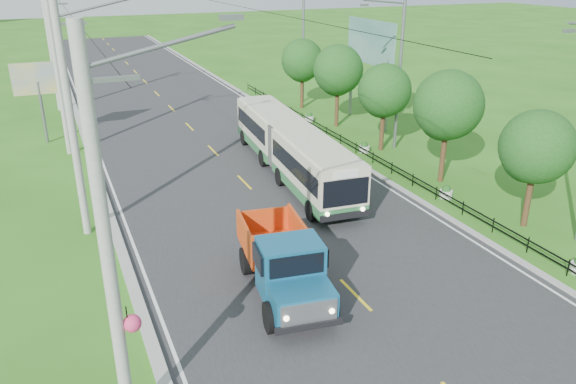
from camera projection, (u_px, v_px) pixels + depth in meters
ground at (355, 295)px, 19.96m from camera, size 240.00×240.00×0.00m
road at (204, 142)px, 36.95m from camera, size 14.00×120.00×0.02m
curb_left at (90, 155)px, 34.29m from camera, size 0.40×120.00×0.15m
curb_right at (303, 129)px, 39.55m from camera, size 0.30×120.00×0.10m
edge_line_left at (99, 154)px, 34.51m from camera, size 0.12×120.00×0.00m
edge_line_right at (296, 131)px, 39.38m from camera, size 0.12×120.00×0.00m
centre_dash at (355, 294)px, 19.95m from camera, size 0.12×2.20×0.00m
railing_right at (356, 149)px, 34.67m from camera, size 0.04×40.00×0.60m
pole_nearest at (110, 254)px, 12.52m from camera, size 3.51×0.44×10.00m
pole_near at (72, 119)px, 22.65m from camera, size 3.51×0.32×10.00m
pole_mid at (58, 71)px, 32.85m from camera, size 3.51×0.32×10.00m
pole_far at (51, 45)px, 43.05m from camera, size 3.51×0.32×10.00m
tree_second at (535, 150)px, 24.05m from camera, size 3.18×3.26×5.30m
tree_third at (447, 108)px, 28.97m from camera, size 3.60×3.62×6.00m
tree_fourth at (384, 93)px, 34.22m from camera, size 3.24×3.31×5.40m
tree_fifth at (338, 72)px, 39.22m from camera, size 3.48×3.52×5.80m
tree_back at (302, 62)px, 44.39m from camera, size 3.30×3.36×5.50m
streetlight_mid at (398, 71)px, 33.89m from camera, size 3.02×0.20×9.07m
streetlight_far at (301, 43)px, 45.79m from camera, size 3.02×0.20×9.07m
planter_near at (446, 193)px, 28.10m from camera, size 0.64×0.64×0.67m
planter_mid at (364, 148)px, 34.90m from camera, size 0.64×0.64×0.67m
planter_far at (309, 117)px, 41.69m from camera, size 0.64×0.64×0.67m
billboard_left at (38, 84)px, 35.41m from camera, size 3.00×0.20×5.20m
billboard_right at (370, 49)px, 39.43m from camera, size 0.24×6.00×7.30m
bus at (291, 146)px, 30.63m from camera, size 3.51×14.76×2.82m
dump_truck at (284, 259)px, 19.54m from camera, size 2.96×6.10×2.47m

